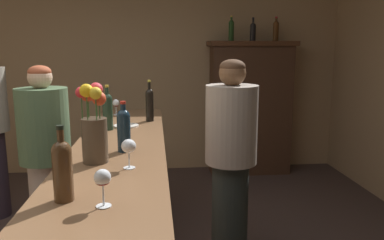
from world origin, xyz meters
The scene contains 17 objects.
wall_back centered at (0.00, 2.97, 1.48)m, with size 5.95×0.12×2.96m, color tan.
bar_counter centered at (0.25, 0.27, 0.52)m, with size 0.57×2.78×1.02m.
display_cabinet centered at (1.71, 2.67, 0.89)m, with size 1.10×0.42×1.71m.
wine_bottle_chardonnay centered at (0.13, 0.69, 1.17)m, with size 0.07×0.07×0.33m.
wine_bottle_malbec centered at (0.11, -0.67, 1.16)m, with size 0.08×0.08×0.31m.
wine_bottle_merlot centered at (0.29, 0.06, 1.16)m, with size 0.08×0.08×0.30m.
wine_bottle_riesling centered at (0.43, 1.02, 1.17)m, with size 0.07×0.07×0.34m.
wine_glass_front centered at (0.28, -0.75, 1.13)m, with size 0.07×0.07×0.15m.
wine_glass_mid centered at (0.12, 1.36, 1.12)m, with size 0.07×0.07×0.14m.
wine_glass_rear centered at (0.34, -0.27, 1.13)m, with size 0.07×0.07×0.15m.
flower_arrangement centered at (0.16, -0.15, 1.23)m, with size 0.16×0.16×0.42m.
cheese_plate centered at (0.25, 0.80, 1.03)m, with size 0.19×0.19×0.01m, color white.
display_bottle_left centered at (1.44, 2.67, 1.85)m, with size 0.07×0.07×0.31m.
display_bottle_midleft centered at (1.72, 2.67, 1.84)m, with size 0.07×0.07×0.29m.
display_bottle_center centered at (2.01, 2.67, 1.85)m, with size 0.07×0.07×0.30m.
patron_in_grey centered at (-0.37, 0.79, 0.81)m, with size 0.38×0.38×1.50m.
bartender centered at (1.04, 0.57, 0.84)m, with size 0.39×0.39×1.55m.
Camera 1 is at (0.48, -2.16, 1.62)m, focal length 35.91 mm.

